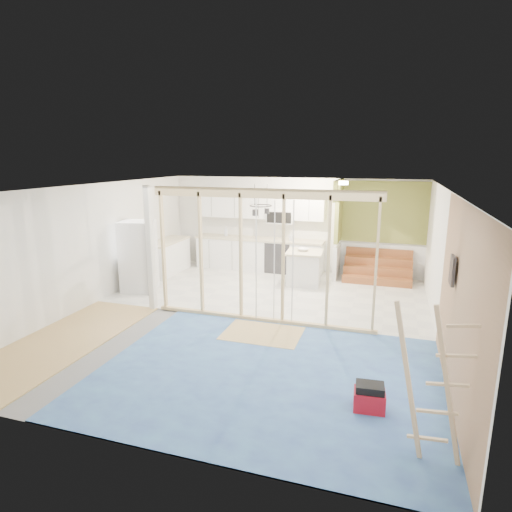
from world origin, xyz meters
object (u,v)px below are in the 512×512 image
(fridge, at_px, (139,257))
(toolbox, at_px, (369,398))
(ladder, at_px, (433,384))
(island, at_px, (304,268))

(fridge, relative_size, toolbox, 4.15)
(toolbox, distance_m, ladder, 1.19)
(fridge, height_order, toolbox, fridge)
(island, bearing_deg, fridge, -159.44)
(island, bearing_deg, toolbox, -74.57)
(island, distance_m, ladder, 6.43)
(fridge, bearing_deg, toolbox, -44.82)
(island, height_order, ladder, ladder)
(island, xyz_separation_m, toolbox, (1.88, -5.18, -0.25))
(island, relative_size, ladder, 0.55)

